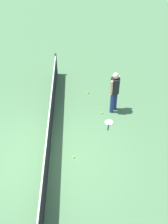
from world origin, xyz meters
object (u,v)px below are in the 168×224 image
at_px(player_near_side, 115,89).
at_px(tennis_ball_baseline, 74,157).
at_px(tennis_ball_near_player, 102,113).
at_px(tennis_ball_midcourt, 88,93).
at_px(tennis_racket_near_player, 109,123).

distance_m(player_near_side, tennis_ball_baseline, 2.97).
xyz_separation_m(player_near_side, tennis_ball_near_player, (-0.17, 0.46, -0.98)).
bearing_deg(tennis_ball_near_player, tennis_ball_midcourt, 19.21).
distance_m(tennis_racket_near_player, tennis_ball_baseline, 2.09).
xyz_separation_m(tennis_racket_near_player, tennis_ball_near_player, (0.56, 0.23, 0.02)).
distance_m(tennis_ball_near_player, tennis_ball_baseline, 2.44).
relative_size(player_near_side, tennis_ball_midcourt, 25.76).
relative_size(tennis_ball_near_player, tennis_ball_baseline, 1.00).
bearing_deg(tennis_ball_baseline, tennis_racket_near_player, -38.35).
bearing_deg(tennis_ball_near_player, tennis_ball_baseline, 154.16).
bearing_deg(tennis_ball_midcourt, player_near_side, -141.71).
xyz_separation_m(tennis_ball_midcourt, tennis_ball_baseline, (-3.53, 0.60, 0.00)).
bearing_deg(tennis_ball_baseline, tennis_ball_midcourt, -9.57).
height_order(tennis_ball_near_player, tennis_ball_baseline, same).
xyz_separation_m(tennis_ball_near_player, tennis_ball_baseline, (-2.19, 1.06, 0.00)).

